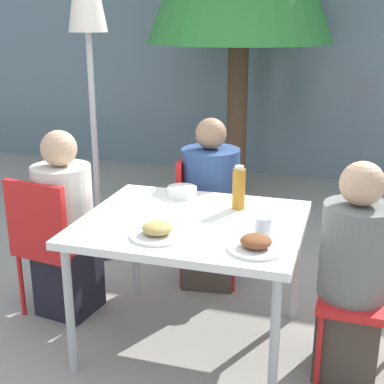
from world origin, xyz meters
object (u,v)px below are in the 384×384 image
at_px(person_right, 353,279).
at_px(drinking_cup, 263,226).
at_px(chair_far, 199,209).
at_px(person_far, 210,209).
at_px(chair_left, 50,237).
at_px(closed_umbrella, 87,10).
at_px(bottle, 239,188).
at_px(salad_bowl, 182,192).
at_px(chair_right, 364,277).
at_px(person_left, 65,230).

height_order(person_right, drinking_cup, person_right).
xyz_separation_m(chair_far, person_far, (0.09, -0.04, 0.02)).
height_order(chair_left, person_far, person_far).
distance_m(person_right, closed_umbrella, 2.42).
relative_size(bottle, salad_bowl, 1.39).
bearing_deg(chair_left, bottle, 18.49).
bearing_deg(drinking_cup, chair_right, 16.65).
relative_size(closed_umbrella, drinking_cup, 27.56).
distance_m(chair_far, closed_umbrella, 1.53).
bearing_deg(bottle, closed_umbrella, 149.64).
height_order(person_right, salad_bowl, person_right).
relative_size(chair_far, salad_bowl, 4.98).
distance_m(person_left, person_far, 0.94).
bearing_deg(bottle, person_right, -23.00).
height_order(bottle, salad_bowl, bottle).
distance_m(person_left, bottle, 1.06).
bearing_deg(salad_bowl, closed_umbrella, 145.00).
bearing_deg(person_left, person_right, 3.14).
xyz_separation_m(chair_far, closed_umbrella, (-0.84, 0.19, 1.26)).
bearing_deg(person_far, bottle, 23.01).
bearing_deg(bottle, person_left, -173.03).
bearing_deg(chair_left, chair_far, 54.25).
xyz_separation_m(person_right, drinking_cup, (-0.43, -0.07, 0.25)).
bearing_deg(salad_bowl, chair_left, -156.55).
xyz_separation_m(chair_left, person_far, (0.78, 0.68, 0.02)).
bearing_deg(chair_far, salad_bowl, -5.38).
bearing_deg(closed_umbrella, person_far, -13.62).
height_order(chair_far, person_far, person_far).
xyz_separation_m(closed_umbrella, salad_bowl, (0.86, -0.60, -1.01)).
xyz_separation_m(person_left, chair_far, (0.63, 0.65, -0.03)).
relative_size(person_right, salad_bowl, 6.38).
xyz_separation_m(chair_left, drinking_cup, (1.26, -0.13, 0.27)).
relative_size(chair_far, closed_umbrella, 0.36).
distance_m(person_far, closed_umbrella, 1.57).
height_order(person_left, chair_far, person_left).
bearing_deg(chair_left, person_left, 58.11).
xyz_separation_m(bottle, salad_bowl, (-0.36, 0.11, -0.09)).
distance_m(chair_left, person_far, 1.04).
distance_m(drinking_cup, salad_bowl, 0.71).
bearing_deg(salad_bowl, chair_far, 92.18).
bearing_deg(chair_left, chair_right, 8.43).
bearing_deg(closed_umbrella, chair_right, -25.39).
distance_m(chair_far, person_far, 0.10).
bearing_deg(drinking_cup, person_far, 120.38).
xyz_separation_m(person_far, closed_umbrella, (-0.93, 0.22, 1.24)).
relative_size(chair_right, bottle, 3.57).
bearing_deg(chair_left, salad_bowl, 31.55).
bearing_deg(person_far, chair_left, -56.35).
bearing_deg(closed_umbrella, person_left, -76.00).
relative_size(person_right, drinking_cup, 12.62).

